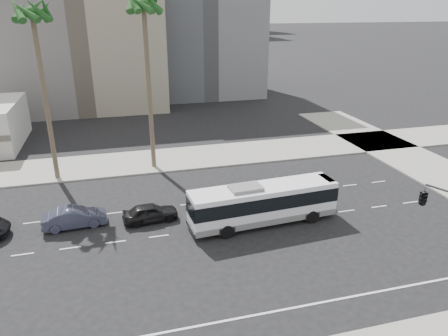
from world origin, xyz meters
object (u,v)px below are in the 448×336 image
object	(u,v)px
car_b	(75,217)
palm_mid	(32,17)
car_a	(150,213)
palm_near	(144,9)
city_bus	(263,203)
traffic_signal	(429,202)

from	to	relation	value
car_b	palm_mid	world-z (taller)	palm_mid
car_a	palm_near	distance (m)	18.35
city_bus	car_a	size ratio (longest dim) A/B	2.73
traffic_signal	car_a	bearing A→B (deg)	116.76
car_a	palm_mid	world-z (taller)	palm_mid
car_a	palm_mid	size ratio (longest dim) A/B	0.26
car_b	palm_mid	bearing A→B (deg)	8.35
car_b	city_bus	bearing A→B (deg)	-106.67
car_b	traffic_signal	size ratio (longest dim) A/B	0.73
car_b	palm_near	distance (m)	19.19
car_a	palm_mid	bearing A→B (deg)	30.40
car_a	car_b	xyz separation A→B (m)	(-5.50, 0.60, 0.05)
car_a	palm_near	bearing A→B (deg)	-12.75
car_a	palm_near	xyz separation A→B (m)	(1.48, 11.32, 14.36)
city_bus	car_a	distance (m)	8.59
palm_mid	city_bus	bearing A→B (deg)	-39.76
car_b	palm_near	size ratio (longest dim) A/B	0.28
city_bus	palm_near	bearing A→B (deg)	111.96
car_b	palm_near	world-z (taller)	palm_near
car_a	traffic_signal	xyz separation A→B (m)	(14.44, -11.62, 4.53)
traffic_signal	city_bus	bearing A→B (deg)	100.08
car_b	palm_mid	distance (m)	17.18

